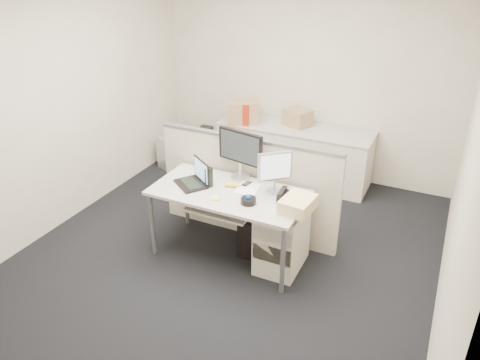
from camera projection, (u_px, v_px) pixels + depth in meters
The scene contains 28 objects.
floor at pixel (229, 254), 4.85m from camera, with size 4.00×4.50×0.01m, color black.
wall_back at pixel (306, 75), 6.05m from camera, with size 4.00×0.02×2.70m, color beige.
wall_front at pixel (32, 272), 2.42m from camera, with size 4.00×0.02×2.70m, color beige.
wall_left at pixel (61, 102), 5.00m from camera, with size 0.02×4.50×2.70m, color beige.
wall_right at pixel (468, 173), 3.47m from camera, with size 0.02×4.50×2.70m, color beige.
desk at pixel (229, 197), 4.54m from camera, with size 1.50×0.75×0.73m.
keyboard_tray at pixel (220, 210), 4.42m from camera, with size 0.62×0.32×0.02m, color #AEACA2.
drawer_pedestal at pixel (282, 238), 4.53m from camera, with size 0.40×0.55×0.65m, color beige.
cubicle_partition at pixel (248, 188), 4.95m from camera, with size 2.00×0.06×1.10m, color beige.
back_counter at pixel (294, 154), 6.24m from camera, with size 2.00×0.60×0.72m, color beige.
monitor_main at pixel (240, 155), 4.67m from camera, with size 0.51×0.19×0.51m, color black.
monitor_small at pixel (275, 173), 4.41m from camera, with size 0.33×0.17×0.41m, color #B7B7BC.
laptop at pixel (190, 174), 4.58m from camera, with size 0.33×0.24×0.24m, color black.
trackball at pixel (248, 201), 4.30m from camera, with size 0.14×0.14×0.05m, color black.
desk_phone at pixel (290, 198), 4.33m from camera, with size 0.22×0.18×0.07m, color black.
paper_stack at pixel (248, 189), 4.55m from camera, with size 0.21×0.26×0.01m, color white.
sticky_pad at pixel (215, 198), 4.39m from camera, with size 0.08×0.08×0.01m, color #F9D74E.
travel_mug at pixel (209, 178), 4.58m from camera, with size 0.08×0.08×0.18m, color black.
banana at pixel (233, 185), 4.59m from camera, with size 0.18×0.04×0.04m, color yellow.
cellphone at pixel (247, 184), 4.63m from camera, with size 0.06×0.11×0.02m, color black.
manila_folders at pixel (298, 204), 4.17m from camera, with size 0.26×0.33×0.12m, color beige.
keyboard at pixel (217, 205), 4.46m from camera, with size 0.45×0.16×0.02m, color black.
pc_tower_desk at pixel (255, 231), 4.83m from camera, with size 0.18×0.46×0.43m, color black.
pc_tower_spare_dark at pixel (203, 144), 6.94m from camera, with size 0.18×0.46×0.43m, color black.
pc_tower_spare_silver at pixel (174, 150), 6.71m from camera, with size 0.19×0.48×0.45m, color #B7B7BC.
cardboard_box_left at pixel (243, 112), 6.17m from camera, with size 0.41×0.31×0.31m, color tan.
cardboard_box_right at pixel (297, 118), 6.07m from camera, with size 0.33×0.26×0.24m, color tan.
red_binder at pixel (250, 113), 6.15m from camera, with size 0.08×0.33×0.31m, color #A42810.
Camera 1 is at (1.81, -3.54, 2.87)m, focal length 35.00 mm.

